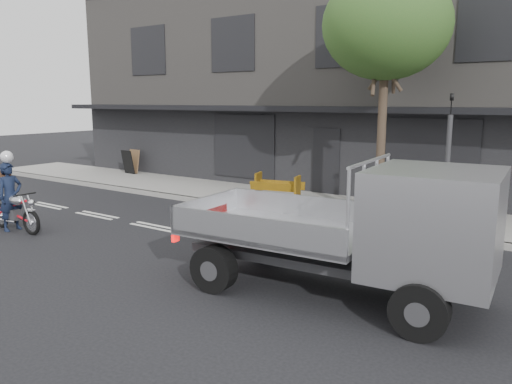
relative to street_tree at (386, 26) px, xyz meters
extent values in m
plane|color=black|center=(-2.20, -4.20, -5.28)|extent=(80.00, 80.00, 0.00)
cube|color=gray|center=(-2.20, 0.50, -5.20)|extent=(32.00, 3.20, 0.15)
cube|color=gray|center=(-2.20, -1.10, -5.20)|extent=(32.00, 0.20, 0.15)
cube|color=slate|center=(-2.20, 7.10, -1.28)|extent=(26.00, 10.00, 8.00)
cylinder|color=#382B21|center=(0.00, 0.00, -3.28)|extent=(0.24, 0.24, 4.00)
ellipsoid|color=#285C22|center=(0.00, 0.00, 0.02)|extent=(3.40, 3.40, 2.89)
cylinder|color=#2D2D30|center=(2.00, -0.85, -3.78)|extent=(0.12, 0.12, 3.00)
imported|color=black|center=(2.00, -0.85, -2.03)|extent=(0.08, 0.10, 0.50)
torus|color=black|center=(-7.96, -6.53, -4.96)|extent=(0.67, 0.11, 0.67)
torus|color=black|center=(-6.58, -6.50, -4.96)|extent=(0.67, 0.11, 0.67)
cube|color=#2D2D30|center=(-7.32, -6.52, -4.85)|extent=(0.34, 0.24, 0.28)
ellipsoid|color=silver|center=(-7.17, -6.51, -4.45)|extent=(0.55, 0.32, 0.27)
cube|color=black|center=(-7.64, -6.53, -4.47)|extent=(0.54, 0.25, 0.08)
cylinder|color=black|center=(-6.76, -6.50, -4.26)|extent=(0.05, 0.59, 0.04)
imported|color=black|center=(-7.42, -6.52, -4.39)|extent=(0.44, 0.66, 1.77)
cylinder|color=black|center=(-0.39, -6.83, -4.86)|extent=(0.86, 0.37, 0.84)
cylinder|color=black|center=(-0.53, -4.96, -4.86)|extent=(0.86, 0.37, 0.84)
cylinder|color=black|center=(3.13, -6.57, -4.86)|extent=(0.86, 0.37, 0.84)
cylinder|color=black|center=(2.99, -4.70, -4.86)|extent=(0.86, 0.37, 0.84)
cube|color=#2D2D30|center=(1.30, -5.77, -4.67)|extent=(5.14, 1.47, 0.15)
cube|color=#A5A4A9|center=(3.01, -5.64, -3.79)|extent=(2.02, 2.12, 1.65)
cube|color=black|center=(3.01, -5.64, -3.31)|extent=(1.79, 1.99, 0.61)
cube|color=#B2B3B8|center=(0.36, -5.84, -4.26)|extent=(3.46, 2.39, 0.11)
camera|label=1|loc=(4.98, -13.31, -1.93)|focal=35.00mm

